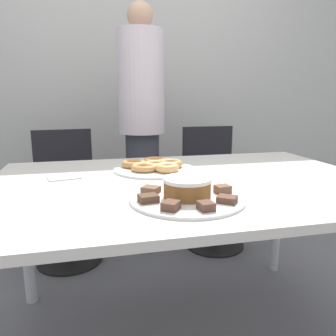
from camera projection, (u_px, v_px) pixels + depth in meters
The scene contains 23 objects.
wall_back at pixel (133, 74), 2.81m from camera, with size 8.00×0.05×2.60m.
table at pixel (187, 198), 1.37m from camera, with size 1.60×1.09×0.77m.
person_standing at pixel (142, 126), 2.27m from camera, with size 0.31×0.31×1.71m.
office_chair_left at pixel (66, 200), 2.23m from camera, with size 0.48×0.48×0.88m.
office_chair_right at pixel (213, 190), 2.47m from camera, with size 0.44×0.44×0.88m.
plate_cake at pixel (187, 199), 1.08m from camera, with size 0.38×0.38×0.01m.
plate_donuts at pixel (155, 169), 1.53m from camera, with size 0.38×0.38×0.01m.
frosted_cake at pixel (187, 187), 1.08m from camera, with size 0.16×0.16×0.07m.
lamington_0 at pixel (151, 190), 1.13m from camera, with size 0.07×0.07×0.02m.
lamington_1 at pixel (148, 198), 1.03m from camera, with size 0.07×0.06×0.02m.
lamington_2 at pixel (171, 206), 0.96m from camera, with size 0.07×0.07×0.03m.
lamington_3 at pixel (206, 206), 0.96m from camera, with size 0.05×0.05×0.02m.
lamington_4 at pixel (227, 199), 1.03m from camera, with size 0.08×0.07×0.02m.
lamington_5 at pixel (223, 189), 1.13m from camera, with size 0.06×0.05×0.03m.
lamington_6 at pixel (200, 184), 1.20m from camera, with size 0.06×0.06×0.02m.
lamington_7 at pixel (172, 184), 1.20m from camera, with size 0.04×0.05×0.02m.
donut_0 at pixel (154, 165), 1.52m from camera, with size 0.11×0.11×0.03m.
donut_1 at pixel (134, 164), 1.56m from camera, with size 0.12×0.12×0.03m.
donut_2 at pixel (145, 167), 1.48m from camera, with size 0.12×0.12×0.03m.
donut_3 at pixel (167, 168), 1.46m from camera, with size 0.11×0.11×0.03m.
donut_4 at pixel (171, 164), 1.55m from camera, with size 0.11×0.11×0.03m.
donut_5 at pixel (155, 161), 1.62m from camera, with size 0.12×0.12×0.03m.
napkin at pixel (64, 177), 1.39m from camera, with size 0.15×0.13×0.01m.
Camera 1 is at (-0.38, -1.26, 1.10)m, focal length 35.00 mm.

